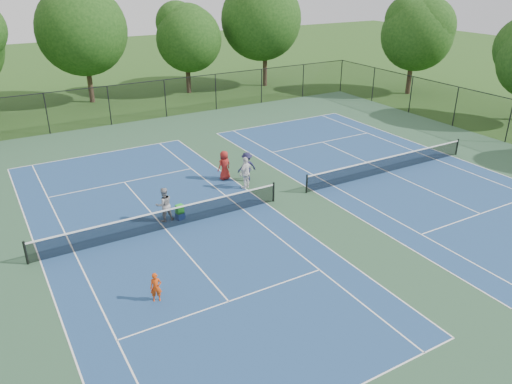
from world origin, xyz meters
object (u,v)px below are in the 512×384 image
tree_back_d (265,15)px  child_player (156,287)px  tree_back_b (82,25)px  tree_back_c (186,34)px  ball_crate (180,216)px  bystander_c (224,165)px  bystander_b (247,167)px  instructor (164,205)px  tree_side_e (415,31)px  bystander_a (246,173)px  ball_hopper (180,209)px

tree_back_d → child_player: tree_back_d is taller
tree_back_b → tree_back_c: 9.12m
child_player → ball_crate: 6.49m
bystander_c → tree_back_c: bearing=-119.5°
child_player → bystander_b: bearing=62.8°
instructor → tree_side_e: bearing=-156.1°
tree_back_b → tree_side_e: tree_back_b is taller
tree_back_d → instructor: bearing=-130.3°
bystander_c → child_player: bearing=39.2°
bystander_a → ball_crate: bearing=-4.1°
instructor → bystander_a: size_ratio=0.94×
bystander_c → ball_hopper: (-4.12, -3.34, -0.32)m
bystander_b → tree_back_b: bearing=-77.1°
tree_back_d → bystander_c: size_ratio=6.09×
tree_side_e → bystander_c: bearing=-158.0°
tree_back_c → bystander_c: tree_back_c is taller
child_player → instructor: instructor is taller
ball_crate → bystander_b: bearing=26.2°
instructor → bystander_c: instructor is taller
child_player → tree_back_d: bearing=71.1°
tree_back_b → bystander_c: bearing=-84.5°
tree_back_b → tree_back_d: (17.00, -2.00, 0.23)m
tree_back_c → bystander_b: 23.12m
tree_back_d → tree_side_e: (10.00, -10.00, -1.02)m
bystander_b → child_player: bearing=49.3°
tree_back_d → instructor: 31.01m
ball_crate → tree_back_b: bearing=85.5°
child_player → instructor: size_ratio=0.67×
tree_back_c → ball_crate: 27.28m
ball_crate → tree_back_c: bearing=65.7°
tree_back_b → bystander_a: tree_back_b is taller
tree_back_b → bystander_c: tree_back_b is taller
ball_hopper → ball_crate: bearing=0.0°
tree_back_b → instructor: tree_back_b is taller
bystander_a → bystander_c: 1.77m
tree_back_b → tree_back_d: bearing=-6.7°
tree_back_d → ball_crate: 30.87m
tree_back_c → instructor: tree_back_c is taller
tree_side_e → bystander_c: (-24.87, -10.05, -4.96)m
tree_back_b → tree_back_c: (9.00, -1.00, -1.11)m
bystander_b → bystander_c: bearing=-34.2°
tree_back_b → bystander_b: tree_back_b is taller
bystander_a → ball_hopper: bearing=-4.1°
ball_hopper → bystander_c: bearing=39.0°
ball_crate → ball_hopper: size_ratio=0.88×
tree_back_d → bystander_a: bearing=-123.5°
tree_back_b → tree_back_c: size_ratio=1.19×
tree_back_d → tree_back_b: bearing=173.3°
tree_side_e → child_player: 37.78m
tree_back_b → bystander_a: size_ratio=5.52×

